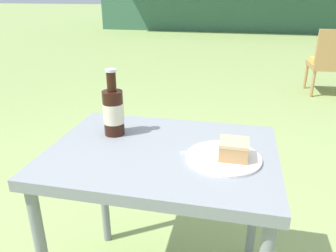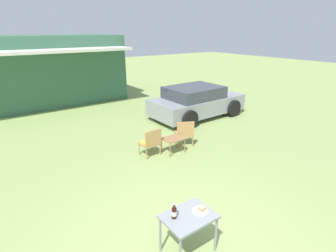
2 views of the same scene
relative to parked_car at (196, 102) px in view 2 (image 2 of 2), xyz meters
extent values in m
plane|color=#8CA35B|center=(-4.85, -5.31, -0.64)|extent=(60.00, 60.00, 0.00)
cube|color=#38664C|center=(-5.07, 6.28, 0.96)|extent=(8.33, 3.66, 3.19)
cube|color=silver|center=(-5.07, 3.85, 1.98)|extent=(7.91, 1.20, 0.12)
cube|color=gray|center=(0.05, 0.00, -0.13)|extent=(3.97, 1.88, 0.64)
cube|color=#383D47|center=(-0.15, 0.00, 0.42)|extent=(2.20, 1.69, 0.46)
cylinder|color=black|center=(1.25, 0.95, -0.29)|extent=(0.70, 0.22, 0.69)
cylinder|color=black|center=(1.29, -0.89, -0.29)|extent=(0.70, 0.22, 0.69)
cylinder|color=black|center=(-1.19, 0.89, -0.29)|extent=(0.70, 0.22, 0.69)
cylinder|color=black|center=(-1.15, -0.95, -0.29)|extent=(0.70, 0.22, 0.69)
cylinder|color=#B2844C|center=(-3.25, -1.72, -0.47)|extent=(0.04, 0.04, 0.33)
cylinder|color=#B2844C|center=(-3.72, -1.75, -0.47)|extent=(0.04, 0.04, 0.33)
cylinder|color=#B2844C|center=(-3.23, -2.11, -0.47)|extent=(0.04, 0.04, 0.33)
cylinder|color=#B2844C|center=(-3.70, -2.13, -0.47)|extent=(0.04, 0.04, 0.33)
cube|color=#B2844C|center=(-3.48, -1.93, -0.28)|extent=(0.55, 0.47, 0.06)
cube|color=#B2844C|center=(-3.47, -2.12, -0.04)|extent=(0.53, 0.08, 0.43)
cube|color=gold|center=(-3.48, -1.93, -0.23)|extent=(0.50, 0.40, 0.05)
cylinder|color=#B2844C|center=(-1.90, -1.86, -0.47)|extent=(0.04, 0.04, 0.33)
cylinder|color=#B2844C|center=(-2.32, -1.65, -0.47)|extent=(0.04, 0.04, 0.33)
cylinder|color=#B2844C|center=(-2.07, -2.21, -0.47)|extent=(0.04, 0.04, 0.33)
cylinder|color=#B2844C|center=(-2.50, -1.99, -0.47)|extent=(0.04, 0.04, 0.33)
cube|color=#B2844C|center=(-2.20, -1.93, -0.28)|extent=(0.67, 0.63, 0.06)
cube|color=#B2844C|center=(-2.29, -2.10, -0.04)|extent=(0.50, 0.28, 0.43)
cube|color=#996B42|center=(-2.82, -2.19, -0.21)|extent=(0.58, 0.48, 0.03)
cylinder|color=#996B42|center=(-3.09, -2.41, -0.43)|extent=(0.03, 0.03, 0.41)
cylinder|color=#996B42|center=(-2.56, -2.41, -0.43)|extent=(0.03, 0.03, 0.41)
cylinder|color=#996B42|center=(-3.09, -1.98, -0.43)|extent=(0.03, 0.03, 0.41)
cylinder|color=#996B42|center=(-2.56, -1.98, -0.43)|extent=(0.03, 0.03, 0.41)
cube|color=gray|center=(-4.85, -5.31, 0.04)|extent=(0.81, 0.60, 0.04)
cylinder|color=gray|center=(-4.48, -5.57, -0.31)|extent=(0.04, 0.04, 0.66)
cylinder|color=gray|center=(-5.21, -5.05, -0.31)|extent=(0.04, 0.04, 0.66)
cylinder|color=gray|center=(-4.48, -5.05, -0.31)|extent=(0.04, 0.04, 0.66)
cylinder|color=white|center=(-4.63, -5.34, 0.07)|extent=(0.25, 0.25, 0.01)
cube|color=tan|center=(-4.60, -5.34, 0.10)|extent=(0.09, 0.09, 0.05)
cube|color=tan|center=(-4.60, -5.34, 0.13)|extent=(0.10, 0.09, 0.01)
cylinder|color=black|center=(-5.06, -5.22, 0.15)|extent=(0.08, 0.08, 0.18)
cylinder|color=black|center=(-5.06, -5.22, 0.28)|extent=(0.04, 0.04, 0.07)
cylinder|color=silver|center=(-5.06, -5.22, 0.32)|extent=(0.04, 0.04, 0.01)
cylinder|color=beige|center=(-5.06, -5.22, 0.15)|extent=(0.08, 0.08, 0.08)
cube|color=silver|center=(-4.69, -5.34, 0.07)|extent=(0.17, 0.03, 0.01)
camera|label=1|loc=(-4.60, -6.33, 0.59)|focal=35.00mm
camera|label=2|loc=(-7.06, -7.85, 2.78)|focal=28.00mm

